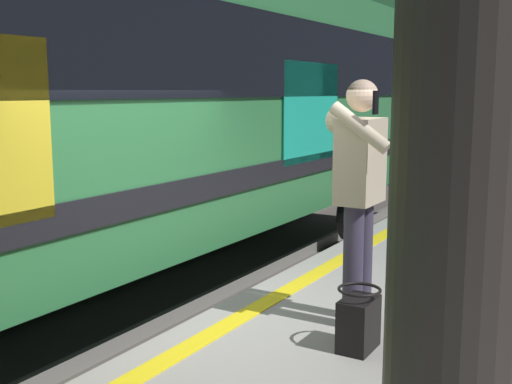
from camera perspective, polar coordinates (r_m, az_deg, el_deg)
safety_line at (r=4.77m, az=-0.76°, el=-10.90°), size 14.17×0.16×0.01m
track_rail_near at (r=6.11m, az=-15.60°, el=-14.49°), size 18.79×0.08×0.16m
train_carriage at (r=6.70m, az=-15.56°, el=8.71°), size 13.88×2.87×3.89m
passenger at (r=4.41m, az=9.29°, el=0.90°), size 0.57×0.55×1.71m
handbag at (r=4.14m, az=9.27°, el=-11.49°), size 0.30×0.28×0.41m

